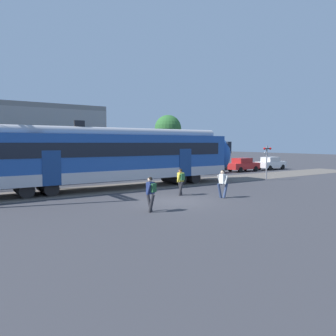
% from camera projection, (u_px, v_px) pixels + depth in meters
% --- Properties ---
extents(ground_plane, '(160.00, 160.00, 0.00)m').
position_uv_depth(ground_plane, '(175.00, 201.00, 18.23)').
color(ground_plane, '#38383D').
extents(pedestrian_navy, '(0.53, 0.71, 1.67)m').
position_uv_depth(pedestrian_navy, '(151.00, 191.00, 15.30)').
color(pedestrian_navy, '#28282D').
rests_on(pedestrian_navy, ground).
extents(pedestrian_yellow, '(0.53, 0.65, 1.67)m').
position_uv_depth(pedestrian_yellow, '(181.00, 179.00, 20.17)').
color(pedestrian_yellow, '#28282D').
rests_on(pedestrian_yellow, ground).
extents(pedestrian_white, '(0.63, 0.54, 1.67)m').
position_uv_depth(pedestrian_white, '(223.00, 182.00, 19.20)').
color(pedestrian_white, navy).
rests_on(pedestrian_white, ground).
extents(parked_car_black, '(4.07, 1.89, 1.54)m').
position_uv_depth(parked_car_black, '(208.00, 166.00, 34.60)').
color(parked_car_black, black).
rests_on(parked_car_black, ground).
extents(parked_car_red, '(4.03, 1.81, 1.54)m').
position_uv_depth(parked_car_red, '(243.00, 165.00, 37.13)').
color(parked_car_red, '#B22323').
rests_on(parked_car_red, ground).
extents(parked_car_white, '(4.05, 1.85, 1.54)m').
position_uv_depth(parked_car_white, '(271.00, 163.00, 39.83)').
color(parked_car_white, silver).
rests_on(parked_car_white, ground).
extents(crossing_signal, '(0.96, 0.22, 3.00)m').
position_uv_depth(crossing_signal, '(267.00, 157.00, 28.32)').
color(crossing_signal, gray).
rests_on(crossing_signal, ground).
extents(street_tree_right, '(3.10, 3.10, 6.49)m').
position_uv_depth(street_tree_right, '(168.00, 129.00, 38.15)').
color(street_tree_right, brown).
rests_on(street_tree_right, ground).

